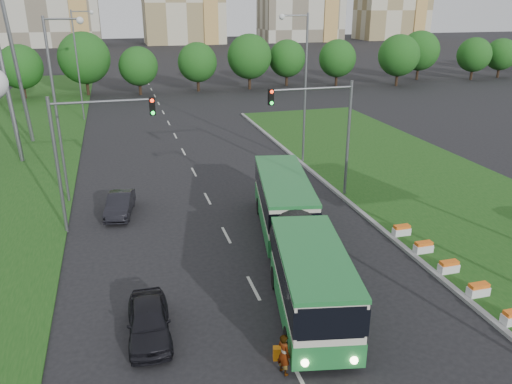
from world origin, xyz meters
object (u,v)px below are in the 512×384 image
object	(u,v)px
traffic_mast_median	(327,122)
pedestrian	(284,354)
traffic_mast_left	(85,143)
articulated_bus	(291,233)
car_left_near	(149,321)
shopping_trolley	(277,353)
car_left_far	(120,204)

from	to	relation	value
traffic_mast_median	pedestrian	world-z (taller)	traffic_mast_median
traffic_mast_median	pedestrian	bearing A→B (deg)	-117.46
traffic_mast_left	pedestrian	xyz separation A→B (m)	(6.90, -14.89, -4.51)
articulated_bus	car_left_near	bearing A→B (deg)	-139.49
traffic_mast_median	traffic_mast_left	size ratio (longest dim) A/B	1.00
articulated_bus	shopping_trolley	distance (m)	7.74
car_left_far	shopping_trolley	distance (m)	16.82
traffic_mast_left	articulated_bus	size ratio (longest dim) A/B	0.46
traffic_mast_median	shopping_trolley	xyz separation A→B (m)	(-8.25, -15.11, -5.09)
articulated_bus	car_left_near	xyz separation A→B (m)	(-7.55, -4.23, -1.02)
pedestrian	shopping_trolley	xyz separation A→B (m)	(0.00, 0.78, -0.58)
traffic_mast_median	articulated_bus	bearing A→B (deg)	-122.95
traffic_mast_left	car_left_near	xyz separation A→B (m)	(2.34, -11.35, -4.63)
articulated_bus	car_left_near	size ratio (longest dim) A/B	4.10
traffic_mast_left	shopping_trolley	size ratio (longest dim) A/B	14.99
traffic_mast_median	car_left_far	distance (m)	14.44
car_left_far	car_left_near	bearing A→B (deg)	-76.55
articulated_bus	shopping_trolley	xyz separation A→B (m)	(-2.99, -6.99, -1.48)
traffic_mast_left	car_left_far	xyz separation A→B (m)	(1.52, 1.82, -4.67)
traffic_mast_median	car_left_near	size ratio (longest dim) A/B	1.90
traffic_mast_left	traffic_mast_median	bearing A→B (deg)	3.77
traffic_mast_left	articulated_bus	xyz separation A→B (m)	(9.89, -7.13, -3.61)
traffic_mast_median	car_left_far	world-z (taller)	traffic_mast_median
traffic_mast_median	car_left_far	size ratio (longest dim) A/B	1.93
car_left_far	shopping_trolley	world-z (taller)	car_left_far
car_left_near	articulated_bus	bearing A→B (deg)	31.19
pedestrian	car_left_near	bearing A→B (deg)	32.21
car_left_near	pedestrian	distance (m)	5.77
pedestrian	car_left_far	bearing A→B (deg)	-2.12
car_left_near	shopping_trolley	distance (m)	5.35
car_left_far	shopping_trolley	bearing A→B (deg)	-61.45
traffic_mast_median	traffic_mast_left	world-z (taller)	same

